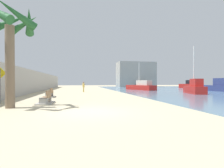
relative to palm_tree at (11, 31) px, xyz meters
The scene contains 14 objects.
ground_plane 17.00m from the palm_tree, 73.22° to the left, with size 120.00×120.00×0.00m, color #C6B793.
seawall 16.17m from the palm_tree, 100.14° to the left, with size 0.80×64.00×3.34m, color #ADAAA3.
water_bay 33.03m from the palm_tree, 28.54° to the left, with size 36.00×68.00×0.04m, color slate.
palm_tree is the anchor object (origin of this frame).
bench_near 5.31m from the palm_tree, 51.12° to the left, with size 1.14×2.12×0.98m.
bench_far 8.96m from the palm_tree, 81.58° to the left, with size 1.11×2.10×0.98m.
person_walking 17.63m from the palm_tree, 73.41° to the left, with size 0.32×0.47×1.67m.
boat_nearest 45.48m from the palm_tree, 59.98° to the left, with size 3.90×6.75×1.84m.
boat_mid_bay 22.34m from the palm_tree, 26.17° to the left, with size 2.71×4.98×6.52m.
boat_distant 44.13m from the palm_tree, 42.53° to the left, with size 3.72×4.84×2.06m.
boat_far_left 31.60m from the palm_tree, 27.52° to the left, with size 2.06×6.73×2.23m.
boat_far_right 27.43m from the palm_tree, 52.89° to the left, with size 4.17×7.74×5.55m.
pedestrian_sign 4.46m from the palm_tree, 121.87° to the left, with size 0.85×0.08×2.72m.
harbor_building 49.09m from the palm_tree, 62.69° to the left, with size 12.00×6.00×8.01m, color #9E9E99.
Camera 1 is at (-0.59, -9.69, 1.62)m, focal length 28.60 mm.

